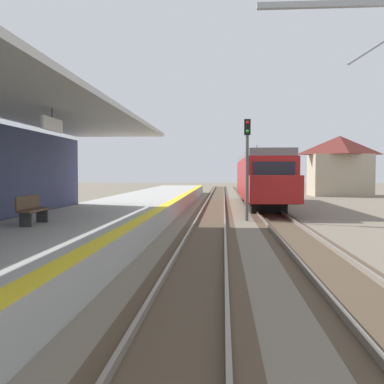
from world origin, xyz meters
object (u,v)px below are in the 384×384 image
Objects in this scene: rail_signal_post at (247,159)px; platform_bench at (32,209)px; approaching_train at (261,177)px; distant_trackside_house at (339,165)px.

rail_signal_post is 12.24m from platform_bench.
approaching_train is at bearing 81.58° from rail_signal_post.
platform_bench is (-8.58, -20.34, -0.80)m from approaching_train.
approaching_train reaches higher than platform_bench.
rail_signal_post reaches higher than platform_bench.
distant_trackside_house is at bearing 66.67° from rail_signal_post.
approaching_train is 12.25× the size of platform_bench.
rail_signal_post is at bearing -113.33° from distant_trackside_house.
platform_bench is at bearing -116.98° from distant_trackside_house.
distant_trackside_house is (11.17, 25.91, 0.14)m from rail_signal_post.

